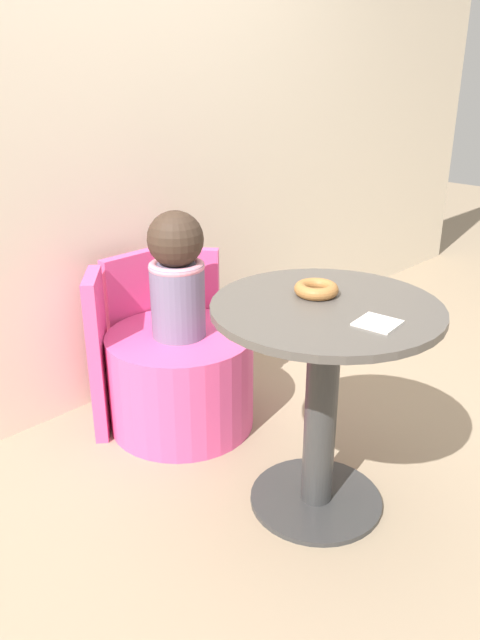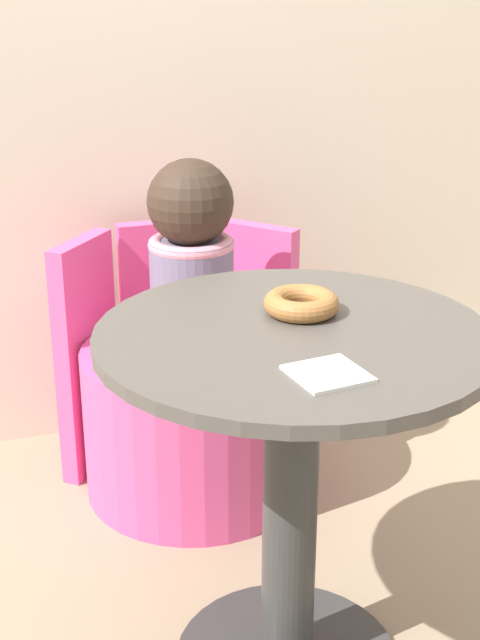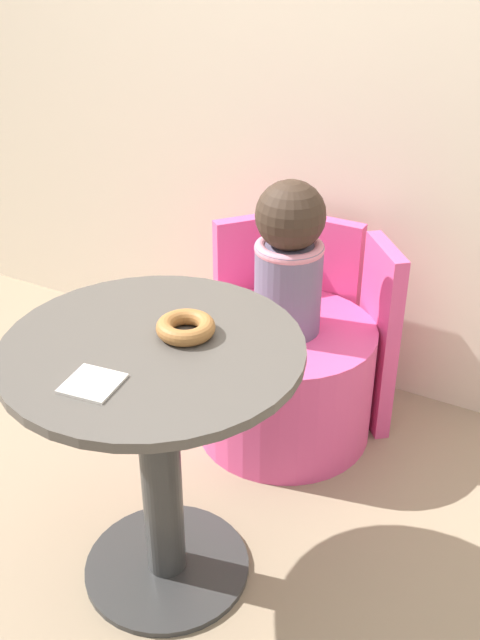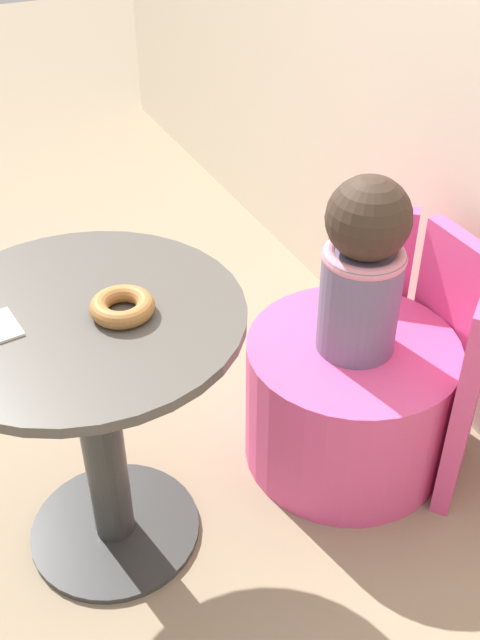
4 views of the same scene
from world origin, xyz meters
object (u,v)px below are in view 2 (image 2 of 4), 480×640
(tub_chair, at_px, (194,419))
(donut, at_px, (301,303))
(round_table, at_px, (291,449))
(child_figure, at_px, (191,256))

(tub_chair, bearing_deg, donut, -86.76)
(round_table, relative_size, tub_chair, 1.24)
(tub_chair, bearing_deg, round_table, -90.62)
(round_table, relative_size, donut, 5.23)
(child_figure, xyz_separation_m, donut, (0.04, -0.64, 0.09))
(donut, bearing_deg, round_table, -120.02)
(round_table, bearing_deg, tub_chair, 89.38)
(tub_chair, distance_m, child_figure, 0.46)
(donut, bearing_deg, tub_chair, 93.24)
(round_table, bearing_deg, child_figure, 89.38)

